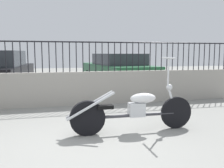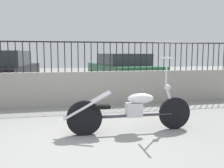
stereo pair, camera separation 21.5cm
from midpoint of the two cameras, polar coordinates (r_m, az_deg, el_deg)
The scene contains 6 objects.
ground_plane at distance 3.82m, azimuth -6.49°, elevation -14.20°, with size 40.00×40.00×0.00m, color gray.
low_wall at distance 6.70m, azimuth -8.95°, elevation -1.05°, with size 9.69×0.18×0.89m.
fence_railing at distance 6.63m, azimuth -9.11°, elevation 7.27°, with size 9.69×0.04×0.80m.
motorcycle_dark_grey at distance 4.38m, azimuth 4.57°, elevation -6.08°, with size 2.30×0.52×1.32m.
car_black at distance 9.67m, azimuth -23.12°, elevation 2.64°, with size 2.18×4.53×1.46m.
car_green at distance 9.99m, azimuth 2.75°, elevation 3.13°, with size 2.19×4.65×1.36m.
Camera 2 is at (-0.20, -3.57, 1.39)m, focal length 40.00 mm.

